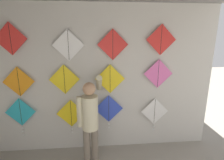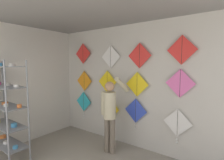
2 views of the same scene
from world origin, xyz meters
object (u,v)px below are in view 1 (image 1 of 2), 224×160
kite_7 (158,74)px  kite_2 (109,110)px  kite_6 (110,79)px  shopkeeper (90,118)px  kite_5 (64,79)px  kite_0 (21,114)px  kite_11 (161,40)px  kite_9 (68,45)px  kite_4 (19,82)px  kite_1 (71,115)px  kite_8 (10,39)px  kite_10 (113,45)px  kite_3 (154,112)px

kite_7 → kite_2: bearing=-180.0°
kite_6 → kite_7: 0.92m
shopkeeper → kite_5: kite_5 is taller
kite_0 → kite_11: bearing=0.0°
kite_9 → kite_7: bearing=0.0°
kite_2 → kite_4: (-1.61, 0.00, 0.61)m
kite_1 → kite_8: kite_8 is taller
kite_6 → kite_10: kite_10 is taller
kite_7 → kite_11: bearing=0.0°
kite_1 → kite_11: 2.18m
kite_3 → kite_6: (-0.89, 0.00, 0.71)m
kite_1 → kite_7: kite_7 is taller
kite_2 → kite_6: 0.62m
kite_8 → kite_10: bearing=0.0°
kite_0 → kite_3: kite_0 is taller
kite_11 → kite_10: bearing=180.0°
kite_2 → kite_7: (0.94, 0.00, 0.70)m
kite_4 → kite_9: 1.11m
kite_6 → kite_10: 0.63m
shopkeeper → kite_1: 0.65m
kite_2 → kite_8: size_ratio=1.25×
kite_0 → kite_2: (1.65, 0.00, 0.02)m
kite_1 → kite_2: 0.73m
kite_1 → kite_10: size_ratio=1.25×
kite_7 → kite_8: 2.67m
shopkeeper → kite_11: kite_11 is taller
kite_4 → kite_5: (0.80, 0.00, 0.02)m
kite_6 → kite_8: bearing=180.0°
kite_9 → shopkeeper: bearing=-54.7°
shopkeeper → kite_7: kite_7 is taller
kite_11 → kite_8: bearing=180.0°
shopkeeper → kite_0: (-1.31, 0.50, -0.11)m
kite_1 → kite_3: 1.64m
kite_1 → kite_11: size_ratio=1.25×
kite_0 → shopkeeper: bearing=-21.1°
kite_2 → kite_9: 1.43m
kite_10 → kite_6: bearing=180.0°
kite_1 → kite_8: bearing=180.0°
kite_6 → kite_1: bearing=-179.9°
shopkeeper → kite_7: bearing=14.7°
kite_0 → kite_7: size_ratio=1.38×
kite_6 → kite_11: size_ratio=1.00×
kite_0 → kite_10: size_ratio=1.38×
kite_3 → kite_5: (-1.72, 0.00, 0.72)m
kite_5 → kite_11: size_ratio=1.00×
kite_5 → kite_8: size_ratio=1.00×
kite_5 → shopkeeper: bearing=-47.4°
kite_10 → kite_0: bearing=-180.0°
kite_2 → kite_1: bearing=180.0°
shopkeeper → kite_7: size_ratio=2.97×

